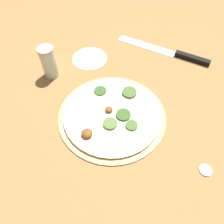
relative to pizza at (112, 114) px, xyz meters
The scene contains 6 objects.
ground_plane 0.01m from the pizza, 50.39° to the left, with size 3.00×3.00×0.00m, color #9E703F.
pizza is the anchor object (origin of this frame).
knife 0.37m from the pizza, 84.09° to the right, with size 0.35×0.14×0.02m.
spice_jar 0.28m from the pizza, ahead, with size 0.05×0.05×0.11m.
loose_cap 0.29m from the pizza, 169.15° to the right, with size 0.03×0.03×0.01m.
flour_patch 0.28m from the pizza, 25.80° to the right, with size 0.13×0.13×0.00m.
Camera 1 is at (-0.28, 0.26, 0.53)m, focal length 35.00 mm.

